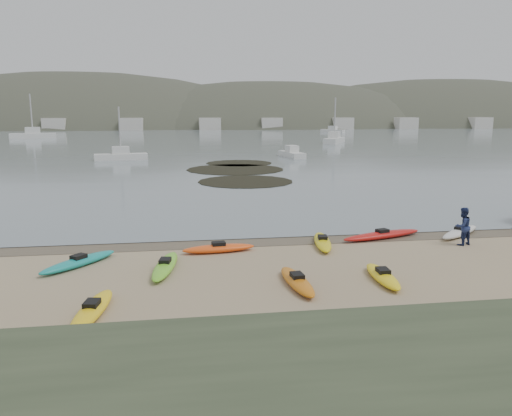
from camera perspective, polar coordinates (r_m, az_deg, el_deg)
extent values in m
plane|color=tan|center=(23.72, 0.00, -3.56)|extent=(600.00, 600.00, 0.00)
plane|color=brown|center=(23.44, 0.11, -3.73)|extent=(60.00, 60.00, 0.00)
plane|color=slate|center=(322.79, -8.00, 9.77)|extent=(1200.00, 1200.00, 0.00)
ellipsoid|color=yellow|center=(22.74, 7.60, -3.86)|extent=(1.28, 3.45, 0.34)
ellipsoid|color=#FF5416|center=(21.54, -4.28, -4.63)|extent=(3.20, 1.05, 0.34)
ellipsoid|color=yellow|center=(15.81, -18.22, -11.03)|extent=(1.20, 3.43, 0.34)
ellipsoid|color=yellow|center=(18.51, 14.28, -7.57)|extent=(0.83, 2.94, 0.34)
ellipsoid|color=red|center=(24.52, 14.21, -3.01)|extent=(4.44, 1.95, 0.34)
ellipsoid|color=#74D42A|center=(19.41, -10.33, -6.53)|extent=(1.27, 3.73, 0.34)
ellipsoid|color=teal|center=(20.79, -19.58, -5.82)|extent=(2.83, 3.23, 0.34)
ellipsoid|color=orange|center=(17.50, 4.71, -8.35)|extent=(0.94, 3.23, 0.34)
ellipsoid|color=silver|center=(26.30, 22.29, -2.57)|extent=(3.30, 2.74, 0.34)
imported|color=navy|center=(24.34, 22.55, -1.95)|extent=(1.00, 0.89, 1.73)
cylinder|color=black|center=(42.98, -1.21, 3.03)|extent=(8.18, 8.18, 0.04)
cylinder|color=black|center=(52.13, -2.39, 4.41)|extent=(10.11, 10.11, 0.04)
cylinder|color=black|center=(58.50, -1.94, 5.13)|extent=(7.66, 7.66, 0.04)
cube|color=silver|center=(64.83, -15.17, 5.69)|extent=(6.62, 2.82, 0.90)
cube|color=silver|center=(66.40, 4.11, 6.14)|extent=(2.56, 6.18, 0.84)
cube|color=silver|center=(97.66, 8.93, 7.66)|extent=(6.26, 8.42, 1.17)
cube|color=silver|center=(124.74, -24.13, 7.57)|extent=(10.03, 4.69, 1.35)
cube|color=silver|center=(149.50, 8.75, 8.72)|extent=(6.52, 6.48, 1.01)
ellipsoid|color=#384235|center=(222.95, -19.24, 4.15)|extent=(220.00, 120.00, 80.00)
ellipsoid|color=#384235|center=(217.19, 1.74, 5.31)|extent=(200.00, 110.00, 68.00)
ellipsoid|color=#384235|center=(255.65, 20.50, 5.07)|extent=(230.00, 130.00, 76.00)
cube|color=beige|center=(172.15, -21.72, 8.86)|extent=(7.00, 5.00, 4.00)
cube|color=beige|center=(168.40, -13.64, 9.29)|extent=(7.00, 5.00, 4.00)
cube|color=beige|center=(168.03, -5.35, 9.54)|extent=(7.00, 5.00, 4.00)
cube|color=beige|center=(171.05, 2.81, 9.60)|extent=(7.00, 5.00, 4.00)
cube|color=beige|center=(177.31, 10.55, 9.47)|extent=(7.00, 5.00, 4.00)
cube|color=beige|center=(186.46, 17.63, 9.21)|extent=(7.00, 5.00, 4.00)
cube|color=beige|center=(198.12, 23.96, 8.86)|extent=(7.00, 5.00, 4.00)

